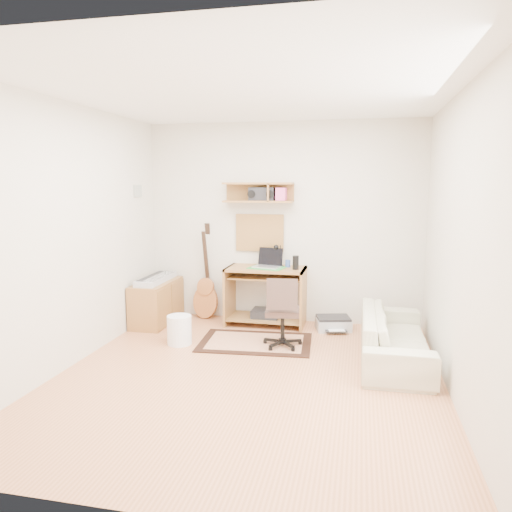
% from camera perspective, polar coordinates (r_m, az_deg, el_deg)
% --- Properties ---
extents(floor, '(3.60, 4.00, 0.01)m').
position_cam_1_polar(floor, '(4.73, -0.94, -14.10)').
color(floor, tan).
rests_on(floor, ground).
extents(ceiling, '(3.60, 4.00, 0.01)m').
position_cam_1_polar(ceiling, '(4.43, -1.03, 18.81)').
color(ceiling, white).
rests_on(ceiling, ground).
extents(back_wall, '(3.60, 0.01, 2.60)m').
position_cam_1_polar(back_wall, '(6.35, 3.15, 3.89)').
color(back_wall, beige).
rests_on(back_wall, ground).
extents(left_wall, '(0.01, 4.00, 2.60)m').
position_cam_1_polar(left_wall, '(5.11, -21.10, 2.20)').
color(left_wall, beige).
rests_on(left_wall, ground).
extents(right_wall, '(0.01, 4.00, 2.60)m').
position_cam_1_polar(right_wall, '(4.35, 22.83, 1.09)').
color(right_wall, beige).
rests_on(right_wall, ground).
extents(wall_shelf, '(0.90, 0.25, 0.26)m').
position_cam_1_polar(wall_shelf, '(6.26, 0.26, 7.50)').
color(wall_shelf, '#9C6A37').
rests_on(wall_shelf, back_wall).
extents(cork_board, '(0.64, 0.03, 0.49)m').
position_cam_1_polar(cork_board, '(6.39, 0.45, 2.76)').
color(cork_board, tan).
rests_on(cork_board, back_wall).
extents(wall_photo, '(0.02, 0.20, 0.15)m').
position_cam_1_polar(wall_photo, '(6.39, -13.76, 7.46)').
color(wall_photo, '#4C8CBF').
rests_on(wall_photo, left_wall).
extents(desk, '(1.00, 0.55, 0.75)m').
position_cam_1_polar(desk, '(6.25, 1.16, -4.76)').
color(desk, '#9C6A37').
rests_on(desk, floor).
extents(laptop, '(0.39, 0.39, 0.25)m').
position_cam_1_polar(laptop, '(6.13, 1.32, -0.26)').
color(laptop, silver).
rests_on(laptop, desk).
extents(speaker, '(0.08, 0.08, 0.17)m').
position_cam_1_polar(speaker, '(6.05, 4.70, -0.77)').
color(speaker, black).
rests_on(speaker, desk).
extents(desk_lamp, '(0.09, 0.09, 0.28)m').
position_cam_1_polar(desk_lamp, '(6.26, 2.88, 0.06)').
color(desk_lamp, black).
rests_on(desk_lamp, desk).
extents(pencil_cup, '(0.07, 0.07, 0.09)m').
position_cam_1_polar(pencil_cup, '(6.22, 3.77, -0.89)').
color(pencil_cup, '#3756A7').
rests_on(pencil_cup, desk).
extents(boombox, '(0.33, 0.15, 0.17)m').
position_cam_1_polar(boombox, '(6.24, 0.70, 7.31)').
color(boombox, black).
rests_on(boombox, wall_shelf).
extents(rug, '(1.32, 0.93, 0.02)m').
position_cam_1_polar(rug, '(5.64, -0.06, -10.12)').
color(rug, beige).
rests_on(rug, floor).
extents(task_chair, '(0.46, 0.46, 0.82)m').
position_cam_1_polar(task_chair, '(5.40, 3.16, -6.53)').
color(task_chair, '#382821').
rests_on(task_chair, floor).
extents(cabinet, '(0.40, 0.90, 0.55)m').
position_cam_1_polar(cabinet, '(6.49, -11.62, -5.35)').
color(cabinet, '#9C6A37').
rests_on(cabinet, floor).
extents(music_keyboard, '(0.25, 0.81, 0.07)m').
position_cam_1_polar(music_keyboard, '(6.42, -11.70, -2.66)').
color(music_keyboard, '#B2B5BA').
rests_on(music_keyboard, cabinet).
extents(guitar, '(0.37, 0.26, 1.29)m').
position_cam_1_polar(guitar, '(6.54, -6.02, -1.79)').
color(guitar, '#B86D38').
rests_on(guitar, floor).
extents(waste_basket, '(0.29, 0.29, 0.33)m').
position_cam_1_polar(waste_basket, '(5.63, -9.01, -8.59)').
color(waste_basket, white).
rests_on(waste_basket, floor).
extents(printer, '(0.48, 0.41, 0.16)m').
position_cam_1_polar(printer, '(6.18, 9.08, -7.80)').
color(printer, '#A5A8AA').
rests_on(printer, floor).
extents(sofa, '(0.50, 1.70, 0.66)m').
position_cam_1_polar(sofa, '(5.25, 16.05, -8.19)').
color(sofa, '#BAB494').
rests_on(sofa, floor).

